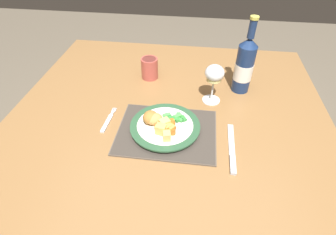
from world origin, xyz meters
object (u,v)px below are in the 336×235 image
at_px(drinking_cup, 150,68).
at_px(wine_glass, 214,75).
at_px(table_knife, 232,152).
at_px(bottle, 244,66).
at_px(dinner_plate, 165,127).
at_px(dining_table, 169,127).
at_px(fork, 108,121).

bearing_deg(drinking_cup, wine_glass, -27.04).
bearing_deg(table_knife, bottle, 82.20).
xyz_separation_m(dinner_plate, bottle, (0.27, 0.28, 0.09)).
bearing_deg(drinking_cup, dinner_plate, -71.02).
distance_m(table_knife, wine_glass, 0.29).
distance_m(dining_table, dinner_plate, 0.15).
xyz_separation_m(table_knife, drinking_cup, (-0.33, 0.39, 0.04)).
relative_size(dinner_plate, fork, 1.77).
relative_size(table_knife, bottle, 0.72).
relative_size(dining_table, bottle, 3.90).
relative_size(dining_table, table_knife, 5.44).
bearing_deg(dining_table, wine_glass, 26.61).
bearing_deg(dining_table, table_knife, -39.97).
bearing_deg(fork, dining_table, 25.13).
bearing_deg(table_knife, dining_table, 140.03).
relative_size(fork, table_knife, 0.62).
height_order(wine_glass, bottle, bottle).
height_order(fork, table_knife, table_knife).
height_order(fork, wine_glass, wine_glass).
bearing_deg(bottle, dining_table, -147.89).
bearing_deg(wine_glass, table_knife, -75.72).
height_order(dining_table, wine_glass, wine_glass).
distance_m(table_knife, drinking_cup, 0.51).
bearing_deg(dinner_plate, fork, 175.33).
height_order(dinner_plate, bottle, bottle).
bearing_deg(table_knife, fork, 168.37).
xyz_separation_m(dinner_plate, wine_glass, (0.15, 0.19, 0.10)).
relative_size(bottle, drinking_cup, 3.34).
bearing_deg(dining_table, drinking_cup, 117.79).
bearing_deg(bottle, wine_glass, -141.46).
distance_m(fork, table_knife, 0.43).
height_order(dining_table, table_knife, table_knife).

